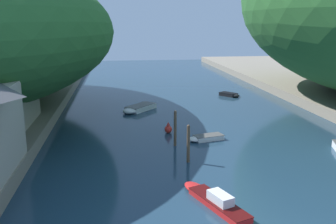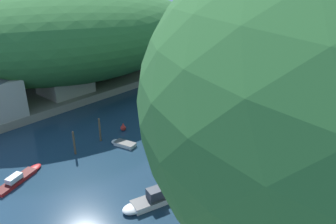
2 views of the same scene
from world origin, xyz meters
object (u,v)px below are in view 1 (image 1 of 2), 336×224
at_px(boat_far_right_bank, 205,138).
at_px(boat_cabin_cruiser, 230,95).
at_px(boat_red_skiff, 213,199).
at_px(channel_buoy_near, 168,129).
at_px(boat_near_quay, 138,108).

xyz_separation_m(boat_far_right_bank, boat_cabin_cruiser, (8.80, 20.45, 0.02)).
relative_size(boat_far_right_bank, boat_red_skiff, 0.59).
height_order(boat_cabin_cruiser, boat_red_skiff, boat_red_skiff).
relative_size(boat_cabin_cruiser, channel_buoy_near, 2.92).
height_order(boat_red_skiff, channel_buoy_near, channel_buoy_near).
bearing_deg(boat_cabin_cruiser, boat_red_skiff, 34.17).
xyz_separation_m(boat_near_quay, channel_buoy_near, (2.53, -9.99, 0.12)).
height_order(boat_near_quay, boat_red_skiff, boat_red_skiff).
xyz_separation_m(boat_near_quay, boat_far_right_bank, (5.63, -12.85, -0.10)).
distance_m(boat_cabin_cruiser, boat_red_skiff, 34.79).
relative_size(boat_near_quay, boat_cabin_cruiser, 1.54).
xyz_separation_m(boat_cabin_cruiser, channel_buoy_near, (-11.89, -17.59, 0.20)).
xyz_separation_m(boat_red_skiff, channel_buoy_near, (-0.72, 15.36, 0.16)).
xyz_separation_m(boat_near_quay, boat_red_skiff, (3.25, -25.34, -0.04)).
bearing_deg(boat_red_skiff, boat_far_right_bank, 58.54).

